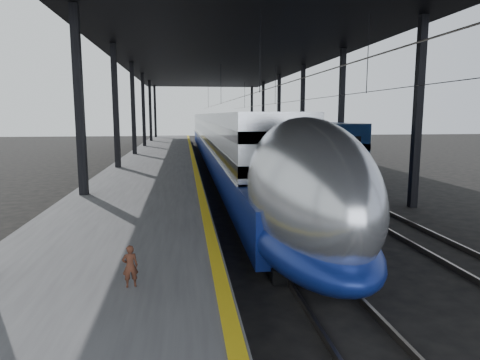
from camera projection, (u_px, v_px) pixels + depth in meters
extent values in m
plane|color=black|center=(227.00, 245.00, 14.76)|extent=(160.00, 160.00, 0.00)
cube|color=#4C4C4F|center=(158.00, 165.00, 33.84)|extent=(6.00, 80.00, 1.00)
cube|color=gold|center=(193.00, 159.00, 34.12)|extent=(0.30, 80.00, 0.01)
cube|color=slate|center=(218.00, 170.00, 34.52)|extent=(0.08, 80.00, 0.16)
cube|color=slate|center=(236.00, 169.00, 34.70)|extent=(0.08, 80.00, 0.16)
cube|color=slate|center=(279.00, 169.00, 35.16)|extent=(0.08, 80.00, 0.16)
cube|color=slate|center=(296.00, 168.00, 35.34)|extent=(0.08, 80.00, 0.16)
cube|color=black|center=(80.00, 114.00, 18.24)|extent=(0.35, 0.35, 9.00)
cube|color=black|center=(418.00, 114.00, 20.22)|extent=(0.35, 0.35, 9.00)
cube|color=black|center=(116.00, 114.00, 28.04)|extent=(0.35, 0.35, 9.00)
cube|color=black|center=(341.00, 114.00, 30.02)|extent=(0.35, 0.35, 9.00)
cube|color=black|center=(133.00, 114.00, 37.84)|extent=(0.35, 0.35, 9.00)
cube|color=black|center=(302.00, 115.00, 39.82)|extent=(0.35, 0.35, 9.00)
cube|color=black|center=(144.00, 115.00, 47.64)|extent=(0.35, 0.35, 9.00)
cube|color=black|center=(279.00, 115.00, 49.62)|extent=(0.35, 0.35, 9.00)
cube|color=black|center=(150.00, 115.00, 57.44)|extent=(0.35, 0.35, 9.00)
cube|color=black|center=(263.00, 115.00, 59.43)|extent=(0.35, 0.35, 9.00)
cube|color=black|center=(155.00, 115.00, 67.24)|extent=(0.35, 0.35, 9.00)
cube|color=black|center=(252.00, 115.00, 69.23)|extent=(0.35, 0.35, 9.00)
cube|color=black|center=(225.00, 53.00, 33.21)|extent=(18.00, 75.00, 0.45)
cylinder|color=slate|center=(227.00, 102.00, 33.79)|extent=(0.03, 74.00, 0.03)
cylinder|color=slate|center=(288.00, 102.00, 34.44)|extent=(0.03, 74.00, 0.03)
cube|color=#B9BBC0|center=(218.00, 135.00, 43.15)|extent=(3.08, 57.00, 4.24)
cube|color=navy|center=(219.00, 149.00, 41.88)|extent=(3.16, 62.00, 1.64)
cube|color=silver|center=(218.00, 140.00, 43.23)|extent=(3.18, 57.00, 0.11)
cube|color=black|center=(218.00, 123.00, 42.97)|extent=(3.12, 57.00, 0.45)
cube|color=black|center=(218.00, 135.00, 43.15)|extent=(3.12, 57.00, 0.45)
ellipsoid|color=#B9BBC0|center=(304.00, 191.00, 12.30)|extent=(3.08, 8.40, 4.24)
ellipsoid|color=navy|center=(303.00, 232.00, 12.49)|extent=(3.16, 8.40, 1.80)
ellipsoid|color=black|center=(337.00, 174.00, 9.63)|extent=(1.59, 2.20, 0.95)
cube|color=black|center=(303.00, 260.00, 12.62)|extent=(2.33, 2.60, 0.40)
cube|color=black|center=(227.00, 169.00, 34.18)|extent=(2.33, 2.60, 0.40)
cube|color=navy|center=(299.00, 148.00, 31.47)|extent=(2.86, 18.00, 3.88)
cube|color=gray|center=(340.00, 160.00, 23.24)|extent=(2.91, 1.20, 3.93)
cube|color=black|center=(345.00, 145.00, 22.50)|extent=(1.74, 0.06, 0.87)
cube|color=#AB0D11|center=(344.00, 170.00, 22.70)|extent=(1.22, 0.06, 0.56)
cube|color=gray|center=(256.00, 136.00, 50.10)|extent=(2.86, 18.00, 3.88)
cube|color=gray|center=(236.00, 130.00, 68.72)|extent=(2.86, 18.00, 3.88)
cube|color=black|center=(325.00, 186.00, 25.87)|extent=(2.25, 2.40, 0.36)
cube|color=black|center=(260.00, 154.00, 47.44)|extent=(2.25, 2.40, 0.36)
imported|color=#4C2719|center=(130.00, 266.00, 8.62)|extent=(0.36, 0.27, 0.87)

